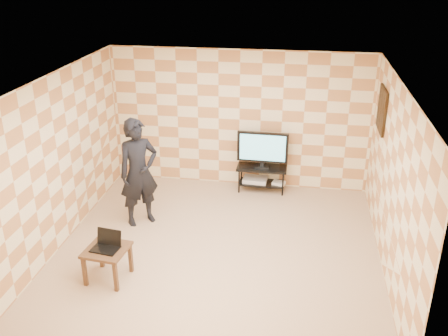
{
  "coord_description": "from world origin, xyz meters",
  "views": [
    {
      "loc": [
        1.15,
        -6.62,
        4.35
      ],
      "look_at": [
        0.0,
        0.6,
        1.15
      ],
      "focal_mm": 40.0,
      "sensor_mm": 36.0,
      "label": 1
    }
  ],
  "objects": [
    {
      "name": "wall_left",
      "position": [
        -2.5,
        0.0,
        1.35
      ],
      "size": [
        0.02,
        5.0,
        2.7
      ],
      "primitive_type": "cube",
      "color": "beige",
      "rests_on": "ground"
    },
    {
      "name": "laptop",
      "position": [
        -1.42,
        -0.97,
        0.55
      ],
      "size": [
        0.41,
        0.35,
        0.25
      ],
      "color": "black",
      "rests_on": "side_table"
    },
    {
      "name": "ceiling",
      "position": [
        0.0,
        0.0,
        2.7
      ],
      "size": [
        5.0,
        5.0,
        0.02
      ],
      "primitive_type": "cube",
      "color": "white",
      "rests_on": "wall_back"
    },
    {
      "name": "game_console",
      "position": [
        0.82,
        2.19,
        0.2
      ],
      "size": [
        0.27,
        0.22,
        0.05
      ],
      "primitive_type": "cube",
      "rotation": [
        0.0,
        0.0,
        -0.23
      ],
      "color": "silver",
      "rests_on": "tv_stand"
    },
    {
      "name": "side_table",
      "position": [
        -1.42,
        -0.99,
        0.41
      ],
      "size": [
        0.63,
        0.63,
        0.5
      ],
      "color": "#3D2313",
      "rests_on": "floor"
    },
    {
      "name": "wall_right",
      "position": [
        2.5,
        0.0,
        1.35
      ],
      "size": [
        0.02,
        5.0,
        2.7
      ],
      "primitive_type": "cube",
      "color": "beige",
      "rests_on": "ground"
    },
    {
      "name": "dvd_player",
      "position": [
        0.36,
        2.25,
        0.21
      ],
      "size": [
        0.48,
        0.36,
        0.08
      ],
      "primitive_type": "cube",
      "rotation": [
        0.0,
        0.0,
        -0.06
      ],
      "color": "silver",
      "rests_on": "tv_stand"
    },
    {
      "name": "wall_back",
      "position": [
        0.0,
        2.5,
        1.35
      ],
      "size": [
        5.0,
        0.02,
        2.7
      ],
      "primitive_type": "cube",
      "color": "beige",
      "rests_on": "ground"
    },
    {
      "name": "tv",
      "position": [
        0.48,
        2.23,
        0.89
      ],
      "size": [
        0.97,
        0.19,
        0.71
      ],
      "color": "black",
      "rests_on": "tv_stand"
    },
    {
      "name": "floor",
      "position": [
        0.0,
        0.0,
        0.0
      ],
      "size": [
        5.0,
        5.0,
        0.0
      ],
      "primitive_type": "plane",
      "color": "tan",
      "rests_on": "ground"
    },
    {
      "name": "wall_front",
      "position": [
        0.0,
        -2.5,
        1.35
      ],
      "size": [
        5.0,
        0.02,
        2.7
      ],
      "primitive_type": "cube",
      "color": "beige",
      "rests_on": "ground"
    },
    {
      "name": "wall_art",
      "position": [
        2.47,
        1.55,
        1.95
      ],
      "size": [
        0.04,
        0.72,
        0.72
      ],
      "color": "black",
      "rests_on": "wall_right"
    },
    {
      "name": "tv_stand",
      "position": [
        0.48,
        2.23,
        0.37
      ],
      "size": [
        0.96,
        0.43,
        0.5
      ],
      "color": "black",
      "rests_on": "floor"
    },
    {
      "name": "person",
      "position": [
        -1.46,
        0.68,
        0.94
      ],
      "size": [
        0.81,
        0.78,
        1.87
      ],
      "primitive_type": "imported",
      "rotation": [
        0.0,
        0.0,
        0.69
      ],
      "color": "black",
      "rests_on": "floor"
    }
  ]
}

